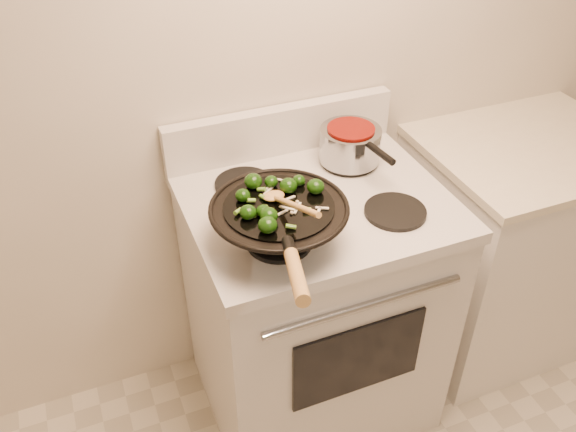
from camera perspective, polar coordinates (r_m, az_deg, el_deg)
name	(u,v)px	position (r m, az deg, el deg)	size (l,w,h in m)	color
stove	(313,305)	(2.12, 2.36, -8.32)	(0.78, 0.67, 1.08)	silver
counter_unit	(507,245)	(2.53, 19.84, -2.59)	(0.74, 0.62, 0.91)	white
wok	(279,222)	(1.61, -0.82, -0.56)	(0.37, 0.60, 0.20)	black
stirfry	(272,198)	(1.58, -1.47, 1.67)	(0.26, 0.24, 0.04)	black
wooden_spoon	(286,201)	(1.53, -0.22, 1.38)	(0.06, 0.27, 0.11)	#B88848
saucepan	(350,144)	(1.97, 5.86, 6.72)	(0.20, 0.31, 0.11)	gray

